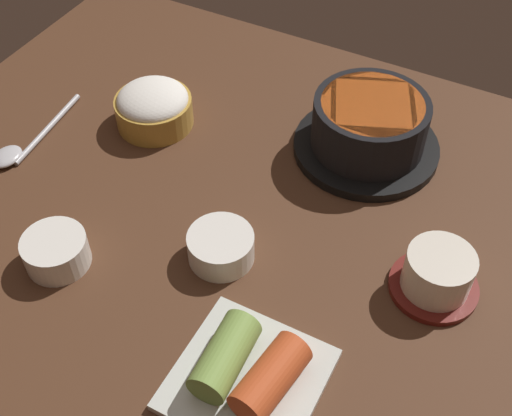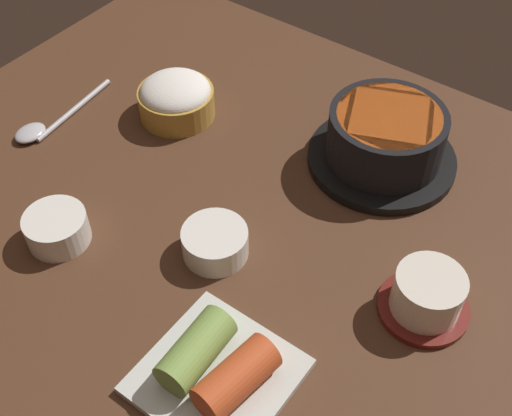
{
  "view_description": "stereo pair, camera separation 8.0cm",
  "coord_description": "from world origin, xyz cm",
  "px_view_note": "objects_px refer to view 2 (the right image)",
  "views": [
    {
      "loc": [
        26.99,
        -49.63,
        63.85
      ],
      "look_at": [
        2.0,
        -2.0,
        5.0
      ],
      "focal_mm": 46.18,
      "sensor_mm": 36.0,
      "label": 1
    },
    {
      "loc": [
        33.75,
        -45.41,
        63.85
      ],
      "look_at": [
        2.0,
        -2.0,
        5.0
      ],
      "focal_mm": 46.18,
      "sensor_mm": 36.0,
      "label": 2
    }
  ],
  "objects_px": {
    "kimchi_plate": "(216,369)",
    "stone_pot": "(385,140)",
    "banchan_cup_center": "(215,242)",
    "side_bowl_near": "(57,228)",
    "rice_bowl": "(176,98)",
    "tea_cup_with_saucer": "(427,295)",
    "spoon": "(45,125)"
  },
  "relations": [
    {
      "from": "rice_bowl",
      "to": "banchan_cup_center",
      "type": "bearing_deg",
      "value": -39.44
    },
    {
      "from": "kimchi_plate",
      "to": "spoon",
      "type": "bearing_deg",
      "value": 159.73
    },
    {
      "from": "side_bowl_near",
      "to": "spoon",
      "type": "height_order",
      "value": "side_bowl_near"
    },
    {
      "from": "tea_cup_with_saucer",
      "to": "banchan_cup_center",
      "type": "relative_size",
      "value": 1.29
    },
    {
      "from": "kimchi_plate",
      "to": "side_bowl_near",
      "type": "height_order",
      "value": "kimchi_plate"
    },
    {
      "from": "kimchi_plate",
      "to": "spoon",
      "type": "xyz_separation_m",
      "value": [
        -0.44,
        0.16,
        -0.01
      ]
    },
    {
      "from": "tea_cup_with_saucer",
      "to": "spoon",
      "type": "xyz_separation_m",
      "value": [
        -0.58,
        -0.04,
        -0.02
      ]
    },
    {
      "from": "tea_cup_with_saucer",
      "to": "stone_pot",
      "type": "bearing_deg",
      "value": 130.05
    },
    {
      "from": "side_bowl_near",
      "to": "spoon",
      "type": "bearing_deg",
      "value": 142.82
    },
    {
      "from": "stone_pot",
      "to": "side_bowl_near",
      "type": "xyz_separation_m",
      "value": [
        -0.25,
        -0.35,
        -0.02
      ]
    },
    {
      "from": "stone_pot",
      "to": "rice_bowl",
      "type": "relative_size",
      "value": 1.82
    },
    {
      "from": "rice_bowl",
      "to": "kimchi_plate",
      "type": "relative_size",
      "value": 0.75
    },
    {
      "from": "rice_bowl",
      "to": "kimchi_plate",
      "type": "distance_m",
      "value": 0.43
    },
    {
      "from": "kimchi_plate",
      "to": "rice_bowl",
      "type": "bearing_deg",
      "value": 136.15
    },
    {
      "from": "tea_cup_with_saucer",
      "to": "side_bowl_near",
      "type": "bearing_deg",
      "value": -157.44
    },
    {
      "from": "banchan_cup_center",
      "to": "rice_bowl",
      "type": "bearing_deg",
      "value": 140.56
    },
    {
      "from": "rice_bowl",
      "to": "kimchi_plate",
      "type": "bearing_deg",
      "value": -43.85
    },
    {
      "from": "stone_pot",
      "to": "banchan_cup_center",
      "type": "relative_size",
      "value": 2.52
    },
    {
      "from": "stone_pot",
      "to": "rice_bowl",
      "type": "xyz_separation_m",
      "value": [
        -0.29,
        -0.09,
        -0.01
      ]
    },
    {
      "from": "stone_pot",
      "to": "rice_bowl",
      "type": "bearing_deg",
      "value": -163.57
    },
    {
      "from": "rice_bowl",
      "to": "banchan_cup_center",
      "type": "height_order",
      "value": "rice_bowl"
    },
    {
      "from": "banchan_cup_center",
      "to": "side_bowl_near",
      "type": "distance_m",
      "value": 0.19
    },
    {
      "from": "rice_bowl",
      "to": "tea_cup_with_saucer",
      "type": "relative_size",
      "value": 1.07
    },
    {
      "from": "rice_bowl",
      "to": "spoon",
      "type": "bearing_deg",
      "value": -134.36
    },
    {
      "from": "stone_pot",
      "to": "tea_cup_with_saucer",
      "type": "xyz_separation_m",
      "value": [
        0.15,
        -0.18,
        -0.01
      ]
    },
    {
      "from": "banchan_cup_center",
      "to": "spoon",
      "type": "height_order",
      "value": "banchan_cup_center"
    },
    {
      "from": "banchan_cup_center",
      "to": "kimchi_plate",
      "type": "xyz_separation_m",
      "value": [
        0.1,
        -0.13,
        0.0
      ]
    },
    {
      "from": "side_bowl_near",
      "to": "kimchi_plate",
      "type": "bearing_deg",
      "value": -7.02
    },
    {
      "from": "tea_cup_with_saucer",
      "to": "banchan_cup_center",
      "type": "distance_m",
      "value": 0.25
    },
    {
      "from": "stone_pot",
      "to": "spoon",
      "type": "bearing_deg",
      "value": -152.4
    },
    {
      "from": "kimchi_plate",
      "to": "stone_pot",
      "type": "bearing_deg",
      "value": 93.15
    },
    {
      "from": "kimchi_plate",
      "to": "tea_cup_with_saucer",
      "type": "bearing_deg",
      "value": 56.62
    }
  ]
}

